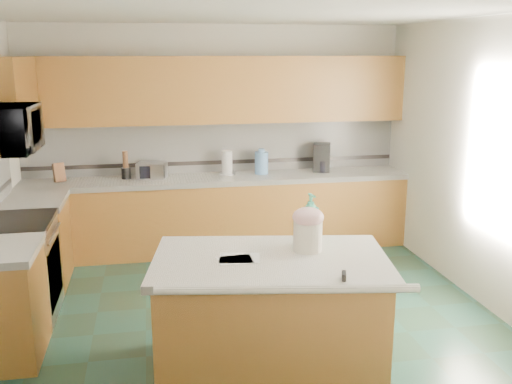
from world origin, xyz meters
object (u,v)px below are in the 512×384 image
object	(u,v)px
treat_jar	(308,236)
coffee_maker	(322,157)
island_top	(271,261)
toaster_oven	(152,170)
knife_block	(59,173)
island_base	(270,319)
soap_bottle_island	(310,219)

from	to	relation	value
treat_jar	coffee_maker	xyz separation A→B (m)	(0.97, 2.81, 0.06)
treat_jar	coffee_maker	distance (m)	2.98
island_top	treat_jar	bearing A→B (deg)	28.05
treat_jar	toaster_oven	world-z (taller)	treat_jar
knife_block	toaster_oven	bearing A→B (deg)	-21.34
knife_block	island_base	bearing A→B (deg)	-78.39
island_base	knife_block	bearing A→B (deg)	132.30
knife_block	coffee_maker	distance (m)	3.15
island_base	coffee_maker	xyz separation A→B (m)	(1.27, 2.92, 0.67)
toaster_oven	coffee_maker	size ratio (longest dim) A/B	0.93
island_base	soap_bottle_island	world-z (taller)	soap_bottle_island
island_top	treat_jar	distance (m)	0.35
treat_jar	island_top	bearing A→B (deg)	-177.33
island_base	toaster_oven	xyz separation A→B (m)	(-0.82, 2.89, 0.58)
island_top	toaster_oven	world-z (taller)	toaster_oven
island_top	coffee_maker	world-z (taller)	coffee_maker
toaster_oven	island_base	bearing A→B (deg)	-57.31
island_base	knife_block	xyz separation A→B (m)	(-1.87, 2.89, 0.60)
island_base	coffee_maker	distance (m)	3.25
knife_block	coffee_maker	bearing A→B (deg)	-20.80
soap_bottle_island	toaster_oven	size ratio (longest dim) A/B	1.22
island_top	island_base	bearing A→B (deg)	0.00
treat_jar	toaster_oven	bearing A→B (deg)	96.02
treat_jar	coffee_maker	bearing A→B (deg)	55.00
island_top	knife_block	distance (m)	3.44
island_base	island_top	xyz separation A→B (m)	(0.00, 0.00, 0.46)
treat_jar	knife_block	bearing A→B (deg)	112.01
island_top	soap_bottle_island	xyz separation A→B (m)	(0.37, 0.25, 0.23)
toaster_oven	coffee_maker	distance (m)	2.10
toaster_oven	soap_bottle_island	bearing A→B (deg)	-48.92
soap_bottle_island	island_top	bearing A→B (deg)	-153.88
knife_block	coffee_maker	xyz separation A→B (m)	(3.15, 0.03, 0.07)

